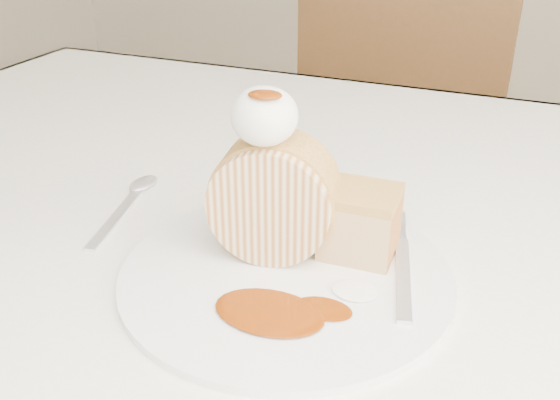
% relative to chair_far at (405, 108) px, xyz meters
% --- Properties ---
extents(table, '(1.40, 0.90, 0.75)m').
position_rel_chair_far_xyz_m(table, '(0.06, -0.88, 0.10)').
color(table, white).
rests_on(table, ground).
extents(chair_far, '(0.47, 0.47, 0.99)m').
position_rel_chair_far_xyz_m(chair_far, '(0.00, 0.00, 0.00)').
color(chair_far, brown).
rests_on(chair_far, ground).
extents(plate, '(0.30, 0.30, 0.01)m').
position_rel_chair_far_xyz_m(plate, '(0.10, -1.04, 0.19)').
color(plate, white).
rests_on(plate, table).
extents(roulade_slice, '(0.12, 0.08, 0.11)m').
position_rel_chair_far_xyz_m(roulade_slice, '(0.08, -1.02, 0.25)').
color(roulade_slice, beige).
rests_on(roulade_slice, plate).
extents(cake_chunk, '(0.07, 0.06, 0.05)m').
position_rel_chair_far_xyz_m(cake_chunk, '(0.15, -0.99, 0.22)').
color(cake_chunk, tan).
rests_on(cake_chunk, plate).
extents(whipped_cream, '(0.06, 0.06, 0.05)m').
position_rel_chair_far_xyz_m(whipped_cream, '(0.07, -1.02, 0.33)').
color(whipped_cream, white).
rests_on(whipped_cream, roulade_slice).
extents(caramel_drizzle, '(0.03, 0.02, 0.01)m').
position_rel_chair_far_xyz_m(caramel_drizzle, '(0.08, -1.03, 0.36)').
color(caramel_drizzle, '#6A2704').
rests_on(caramel_drizzle, whipped_cream).
extents(caramel_pool, '(0.09, 0.06, 0.00)m').
position_rel_chair_far_xyz_m(caramel_pool, '(0.11, -1.11, 0.20)').
color(caramel_pool, '#6A2704').
rests_on(caramel_pool, plate).
extents(fork, '(0.06, 0.17, 0.00)m').
position_rel_chair_far_xyz_m(fork, '(0.20, -1.02, 0.20)').
color(fork, silver).
rests_on(fork, plate).
extents(spoon, '(0.06, 0.16, 0.00)m').
position_rel_chair_far_xyz_m(spoon, '(-0.10, -1.01, 0.19)').
color(spoon, silver).
rests_on(spoon, table).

